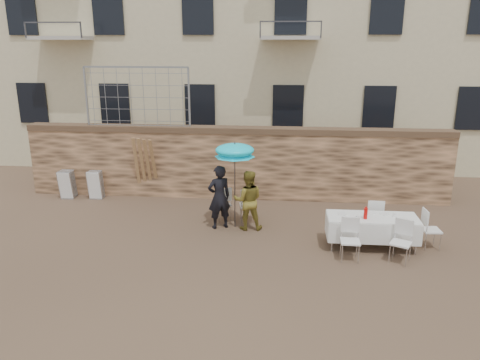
# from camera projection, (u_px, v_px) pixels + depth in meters

# --- Properties ---
(ground) EXTENTS (80.00, 80.00, 0.00)m
(ground) POSITION_uv_depth(u_px,v_px,m) (212.00, 271.00, 10.05)
(ground) COLOR brown
(ground) RESTS_ON ground
(stone_wall) EXTENTS (13.00, 0.50, 2.20)m
(stone_wall) POSITION_uv_depth(u_px,v_px,m) (236.00, 163.00, 14.51)
(stone_wall) COLOR #8C6546
(stone_wall) RESTS_ON ground
(chain_link_fence) EXTENTS (3.20, 0.06, 1.80)m
(chain_link_fence) POSITION_uv_depth(u_px,v_px,m) (137.00, 97.00, 14.20)
(chain_link_fence) COLOR gray
(chain_link_fence) RESTS_ON stone_wall
(man_suit) EXTENTS (0.74, 0.65, 1.70)m
(man_suit) POSITION_uv_depth(u_px,v_px,m) (219.00, 197.00, 12.15)
(man_suit) COLOR black
(man_suit) RESTS_ON ground
(woman_dress) EXTENTS (0.81, 0.66, 1.58)m
(woman_dress) POSITION_uv_depth(u_px,v_px,m) (248.00, 200.00, 12.10)
(woman_dress) COLOR #AA9434
(woman_dress) RESTS_ON ground
(umbrella) EXTENTS (1.04, 1.04, 2.14)m
(umbrella) POSITION_uv_depth(u_px,v_px,m) (235.00, 153.00, 11.87)
(umbrella) COLOR #3F3F44
(umbrella) RESTS_ON ground
(couple_chair_left) EXTENTS (0.66, 0.66, 0.96)m
(couple_chair_left) POSITION_uv_depth(u_px,v_px,m) (222.00, 203.00, 12.78)
(couple_chair_left) COLOR white
(couple_chair_left) RESTS_ON ground
(couple_chair_right) EXTENTS (0.55, 0.55, 0.96)m
(couple_chair_right) POSITION_uv_depth(u_px,v_px,m) (248.00, 204.00, 12.72)
(couple_chair_right) COLOR white
(couple_chair_right) RESTS_ON ground
(banquet_table) EXTENTS (2.10, 0.85, 0.78)m
(banquet_table) POSITION_uv_depth(u_px,v_px,m) (373.00, 218.00, 11.01)
(banquet_table) COLOR white
(banquet_table) RESTS_ON ground
(soda_bottle) EXTENTS (0.09, 0.09, 0.26)m
(soda_bottle) POSITION_uv_depth(u_px,v_px,m) (366.00, 214.00, 10.84)
(soda_bottle) COLOR red
(soda_bottle) RESTS_ON banquet_table
(table_chair_front_left) EXTENTS (0.49, 0.49, 0.96)m
(table_chair_front_left) POSITION_uv_depth(u_px,v_px,m) (350.00, 240.00, 10.42)
(table_chair_front_left) COLOR white
(table_chair_front_left) RESTS_ON ground
(table_chair_front_right) EXTENTS (0.64, 0.64, 0.96)m
(table_chair_front_right) POSITION_uv_depth(u_px,v_px,m) (401.00, 242.00, 10.32)
(table_chair_front_right) COLOR white
(table_chair_front_right) RESTS_ON ground
(table_chair_back) EXTENTS (0.51, 0.51, 0.96)m
(table_chair_back) POSITION_uv_depth(u_px,v_px,m) (374.00, 217.00, 11.83)
(table_chair_back) COLOR white
(table_chair_back) RESTS_ON ground
(table_chair_side) EXTENTS (0.52, 0.52, 0.96)m
(table_chair_side) POSITION_uv_depth(u_px,v_px,m) (431.00, 229.00, 11.05)
(table_chair_side) COLOR white
(table_chair_side) RESTS_ON ground
(chair_stack_left) EXTENTS (0.46, 0.47, 0.92)m
(chair_stack_left) POSITION_uv_depth(u_px,v_px,m) (70.00, 183.00, 14.73)
(chair_stack_left) COLOR white
(chair_stack_left) RESTS_ON ground
(chair_stack_right) EXTENTS (0.46, 0.40, 0.92)m
(chair_stack_right) POSITION_uv_depth(u_px,v_px,m) (97.00, 183.00, 14.65)
(chair_stack_right) COLOR white
(chair_stack_right) RESTS_ON ground
(wood_planks) EXTENTS (0.70, 0.20, 2.00)m
(wood_planks) POSITION_uv_depth(u_px,v_px,m) (147.00, 167.00, 14.42)
(wood_planks) COLOR #A37749
(wood_planks) RESTS_ON ground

